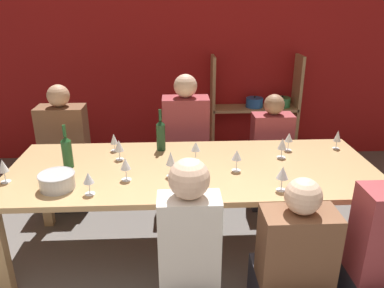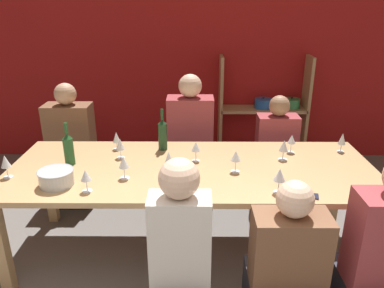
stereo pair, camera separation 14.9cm
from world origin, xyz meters
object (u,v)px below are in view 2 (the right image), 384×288
wine_glass_white_c (196,147)px  wine_glass_red_e (236,157)px  cell_phone (307,195)px  wine_glass_red_a (124,163)px  wine_glass_white_b (116,138)px  wine_glass_white_a (5,162)px  shelf_unit (263,127)px  person_far_b (190,156)px  dining_table (192,176)px  wine_glass_red_d (342,139)px  wine_bottle_green (163,134)px  wine_glass_empty_c (292,140)px  wine_glass_empty_a (280,175)px  person_near_b (380,282)px  mixing_bowl (56,177)px  person_far_a (274,166)px  wine_glass_red_b (169,159)px  person_near_c (285,288)px  wine_glass_red_f (86,176)px  wine_bottle_dark (69,149)px  person_near_a (180,276)px  wine_glass_empty_b (120,145)px  wine_glass_red_c (284,146)px  person_far_c (73,158)px

wine_glass_white_c → wine_glass_red_e: wine_glass_red_e is taller
wine_glass_red_e → cell_phone: size_ratio=1.02×
wine_glass_red_a → wine_glass_white_b: wine_glass_red_a is taller
wine_glass_red_e → wine_glass_white_a: bearing=-176.4°
wine_glass_red_a → wine_glass_white_b: (-0.16, 0.55, -0.02)m
shelf_unit → person_far_b: shelf_unit is taller
dining_table → wine_glass_red_d: wine_glass_red_d is taller
wine_glass_white_a → wine_glass_white_c: 1.38m
wine_bottle_green → wine_glass_empty_c: wine_bottle_green is taller
wine_glass_empty_a → wine_glass_white_c: wine_glass_empty_a is taller
wine_glass_white_c → wine_glass_empty_c: bearing=12.7°
wine_glass_white_a → person_far_b: (1.30, 1.08, -0.41)m
wine_glass_empty_a → person_near_b: size_ratio=0.14×
mixing_bowl → wine_glass_white_b: 0.71m
wine_glass_red_d → person_far_a: 0.81m
person_near_b → cell_phone: bearing=129.0°
wine_glass_empty_c → wine_glass_white_b: wine_glass_empty_c is taller
wine_glass_empty_a → wine_glass_empty_c: wine_glass_empty_a is taller
wine_glass_red_b → cell_phone: wine_glass_red_b is taller
wine_glass_white_c → person_near_c: (0.52, -0.97, -0.50)m
wine_bottle_green → wine_glass_red_f: size_ratio=2.26×
wine_glass_red_d → wine_glass_red_e: size_ratio=0.98×
wine_bottle_dark → person_far_a: 1.98m
person_far_b → person_near_c: (0.57, -1.75, -0.09)m
cell_phone → person_far_b: bearing=119.9°
person_far_a → person_far_b: person_far_b is taller
wine_bottle_dark → person_near_a: size_ratio=0.28×
cell_phone → wine_glass_red_b: bearing=162.1°
wine_glass_red_d → person_near_c: (-0.69, -1.17, -0.49)m
wine_glass_white_a → wine_glass_red_b: 1.16m
wine_glass_white_c → person_near_b: (1.06, -0.98, -0.44)m
wine_glass_empty_a → person_near_a: 0.89m
wine_glass_empty_c → wine_glass_red_d: wine_glass_red_d is taller
wine_glass_red_a → person_far_a: (1.30, 1.00, -0.48)m
wine_glass_red_a → shelf_unit: bearing=56.7°
cell_phone → person_far_b: 1.58m
wine_glass_white_a → person_far_a: 2.40m
wine_glass_empty_b → wine_glass_red_e: bearing=-15.6°
wine_glass_red_c → person_near_b: bearing=-70.0°
shelf_unit → wine_glass_white_c: size_ratio=8.40×
wine_glass_empty_a → wine_glass_red_d: 0.98m
wine_bottle_green → person_far_c: bearing=150.1°
mixing_bowl → person_near_b: person_near_b is taller
dining_table → wine_glass_red_a: (-0.48, -0.19, 0.19)m
person_far_b → person_near_c: size_ratio=1.21×
shelf_unit → mixing_bowl: (-1.81, -2.17, 0.37)m
mixing_bowl → wine_bottle_green: wine_bottle_green is taller
wine_glass_red_e → person_near_c: 0.95m
shelf_unit → person_far_c: size_ratio=1.10×
wine_bottle_dark → wine_glass_red_f: size_ratio=2.15×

